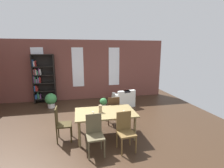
% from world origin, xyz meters
% --- Properties ---
extents(ground_plane, '(10.16, 10.16, 0.00)m').
position_xyz_m(ground_plane, '(0.00, 0.00, 0.00)').
color(ground_plane, '#372619').
extents(back_wall_brick, '(8.82, 0.12, 2.95)m').
position_xyz_m(back_wall_brick, '(0.00, 3.50, 1.48)').
color(back_wall_brick, brown).
rests_on(back_wall_brick, ground).
extents(window_pane_0, '(0.55, 0.02, 1.92)m').
position_xyz_m(window_pane_0, '(-1.82, 3.43, 1.62)').
color(window_pane_0, white).
extents(window_pane_1, '(0.55, 0.02, 1.92)m').
position_xyz_m(window_pane_1, '(0.00, 3.43, 1.62)').
color(window_pane_1, white).
extents(window_pane_2, '(0.55, 0.02, 1.92)m').
position_xyz_m(window_pane_2, '(1.82, 3.43, 1.62)').
color(window_pane_2, white).
extents(dining_table, '(1.68, 1.04, 0.73)m').
position_xyz_m(dining_table, '(0.70, -0.48, 0.65)').
color(dining_table, olive).
rests_on(dining_table, ground).
extents(vase_on_table, '(0.10, 0.10, 0.21)m').
position_xyz_m(vase_on_table, '(0.57, -0.48, 0.83)').
color(vase_on_table, '#998466').
rests_on(vase_on_table, dining_table).
extents(tealight_candle_0, '(0.04, 0.04, 0.05)m').
position_xyz_m(tealight_candle_0, '(1.21, -0.60, 0.76)').
color(tealight_candle_0, silver).
rests_on(tealight_candle_0, dining_table).
extents(tealight_candle_1, '(0.04, 0.04, 0.04)m').
position_xyz_m(tealight_candle_1, '(0.35, -0.51, 0.75)').
color(tealight_candle_1, silver).
rests_on(tealight_candle_1, dining_table).
extents(dining_chair_far_right, '(0.42, 0.42, 0.95)m').
position_xyz_m(dining_chair_far_right, '(1.09, 0.26, 0.51)').
color(dining_chair_far_right, '#3B2514').
rests_on(dining_chair_far_right, ground).
extents(dining_chair_near_right, '(0.43, 0.43, 0.95)m').
position_xyz_m(dining_chair_near_right, '(1.08, -1.23, 0.51)').
color(dining_chair_near_right, brown).
rests_on(dining_chair_near_right, ground).
extents(dining_chair_head_left, '(0.40, 0.40, 0.95)m').
position_xyz_m(dining_chair_head_left, '(-0.51, -0.48, 0.51)').
color(dining_chair_head_left, '#362C14').
rests_on(dining_chair_head_left, ground).
extents(dining_chair_near_left, '(0.42, 0.42, 0.95)m').
position_xyz_m(dining_chair_near_left, '(0.32, -1.23, 0.51)').
color(dining_chair_near_left, brown).
rests_on(dining_chair_near_left, ground).
extents(bookshelf_tall, '(0.98, 0.33, 2.27)m').
position_xyz_m(bookshelf_tall, '(-1.64, 3.24, 1.13)').
color(bookshelf_tall, black).
rests_on(bookshelf_tall, ground).
extents(armchair_white, '(0.94, 0.94, 0.75)m').
position_xyz_m(armchair_white, '(1.95, 2.00, 0.28)').
color(armchair_white, white).
rests_on(armchair_white, ground).
extents(potted_plant_corner, '(0.49, 0.49, 0.63)m').
position_xyz_m(potted_plant_corner, '(-1.20, 2.37, 0.35)').
color(potted_plant_corner, silver).
rests_on(potted_plant_corner, ground).
extents(potted_plant_window, '(0.31, 0.31, 0.48)m').
position_xyz_m(potted_plant_window, '(0.99, 1.74, 0.27)').
color(potted_plant_window, silver).
rests_on(potted_plant_window, ground).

